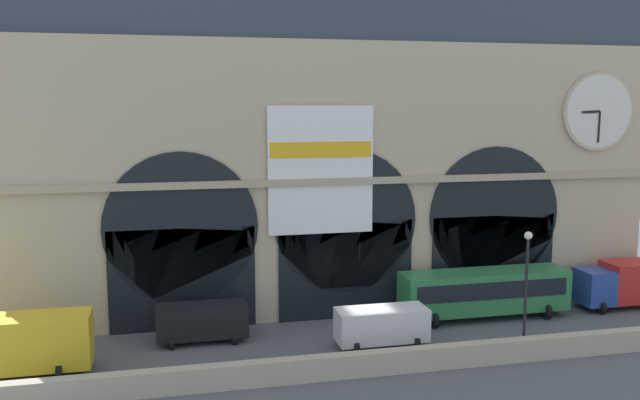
% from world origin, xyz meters
% --- Properties ---
extents(ground_plane, '(200.00, 200.00, 0.00)m').
position_xyz_m(ground_plane, '(0.00, 0.00, 0.00)').
color(ground_plane, '#54565B').
extents(quay_parapet_wall, '(90.00, 0.70, 1.22)m').
position_xyz_m(quay_parapet_wall, '(0.00, -4.23, 0.61)').
color(quay_parapet_wall, '#B2A891').
rests_on(quay_parapet_wall, ground).
extents(station_building, '(43.10, 5.29, 21.06)m').
position_xyz_m(station_building, '(0.03, 7.43, 10.25)').
color(station_building, '#BCAD8C').
rests_on(station_building, ground).
extents(box_truck_west, '(7.50, 2.91, 3.12)m').
position_xyz_m(box_truck_west, '(-18.69, -0.41, 1.70)').
color(box_truck_west, gold).
rests_on(box_truck_west, ground).
extents(van_midwest, '(5.20, 2.48, 2.20)m').
position_xyz_m(van_midwest, '(-9.28, 2.59, 1.25)').
color(van_midwest, black).
rests_on(van_midwest, ground).
extents(van_center, '(5.20, 2.48, 2.20)m').
position_xyz_m(van_center, '(0.65, -0.43, 1.25)').
color(van_center, white).
rests_on(van_center, ground).
extents(bus_mideast, '(11.00, 3.25, 3.10)m').
position_xyz_m(bus_mideast, '(8.64, 2.85, 1.78)').
color(bus_mideast, '#2D7A42').
rests_on(bus_mideast, ground).
extents(box_truck_east, '(7.50, 2.91, 3.12)m').
position_xyz_m(box_truck_east, '(19.53, 2.89, 1.70)').
color(box_truck_east, '#28479E').
rests_on(box_truck_east, ground).
extents(street_lamp_quayside, '(0.44, 0.44, 6.90)m').
position_xyz_m(street_lamp_quayside, '(7.87, -3.43, 4.41)').
color(street_lamp_quayside, black).
rests_on(street_lamp_quayside, ground).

